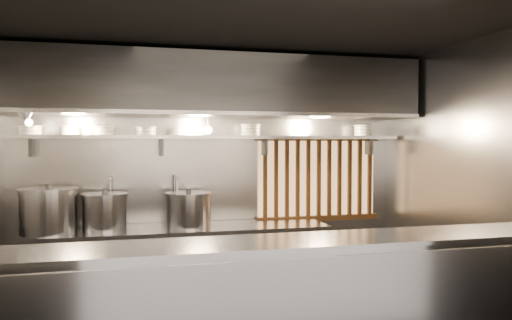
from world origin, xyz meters
name	(u,v)px	position (x,y,z in m)	size (l,w,h in m)	color
ceiling	(240,30)	(0.00, 0.00, 2.80)	(4.50, 4.50, 0.00)	black
wall_back	(213,178)	(0.00, 1.50, 1.40)	(4.50, 4.50, 0.00)	gray
wall_right	(461,185)	(2.25, 0.00, 1.40)	(3.00, 3.00, 0.00)	gray
cooking_bench	(191,267)	(-0.30, 1.13, 0.45)	(3.00, 0.70, 0.90)	#A0A0A5
bowl_shelf	(215,137)	(0.00, 1.32, 1.88)	(4.40, 0.34, 0.04)	#A0A0A5
exhaust_hood	(218,87)	(0.00, 1.10, 2.42)	(4.40, 0.81, 0.65)	#2D2D30
wood_screen	(318,178)	(1.30, 1.45, 1.38)	(1.56, 0.09, 1.04)	#FFBD72
faucet_left	(111,189)	(-1.15, 1.37, 1.31)	(0.04, 0.30, 0.50)	silver
faucet_right	(175,188)	(-0.45, 1.37, 1.31)	(0.04, 0.30, 0.50)	silver
heat_lamp	(26,117)	(-1.90, 0.85, 2.07)	(0.25, 0.35, 0.20)	#A0A0A5
pendant_bulb	(208,130)	(-0.10, 1.20, 1.96)	(0.09, 0.09, 0.19)	#2D2D30
stock_pot_left	(49,210)	(-1.75, 1.12, 1.13)	(0.72, 0.72, 0.50)	#A0A0A5
stock_pot_mid	(105,211)	(-1.20, 1.15, 1.10)	(0.57, 0.57, 0.43)	#A0A0A5
stock_pot_right	(189,210)	(-0.33, 1.12, 1.09)	(0.52, 0.52, 0.42)	#A0A0A5
bowl_stack_0	(30,130)	(-1.95, 1.32, 1.95)	(0.24, 0.24, 0.09)	white
bowl_stack_1	(71,131)	(-1.55, 1.32, 1.95)	(0.21, 0.21, 0.09)	white
bowl_stack_2	(104,131)	(-1.21, 1.32, 1.95)	(0.24, 0.24, 0.09)	white
bowl_stack_3	(146,131)	(-0.77, 1.32, 1.95)	(0.23, 0.23, 0.09)	white
bowl_stack_4	(177,131)	(-0.43, 1.32, 1.95)	(0.20, 0.20, 0.09)	white
bowl_stack_5	(250,130)	(0.41, 1.32, 1.97)	(0.24, 0.24, 0.13)	white
bowl_stack_6	(363,131)	(1.83, 1.32, 1.97)	(0.22, 0.22, 0.13)	white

